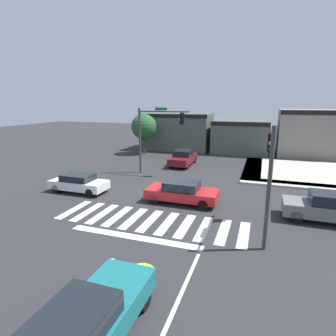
{
  "coord_description": "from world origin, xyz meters",
  "views": [
    {
      "loc": [
        5.54,
        -17.53,
        6.35
      ],
      "look_at": [
        -0.59,
        0.21,
        1.87
      ],
      "focal_mm": 29.62,
      "sensor_mm": 36.0,
      "label": 1
    }
  ],
  "objects": [
    {
      "name": "curb_corner_northeast",
      "position": [
        8.49,
        9.42,
        0.07
      ],
      "size": [
        10.0,
        10.6,
        0.15
      ],
      "color": "#B2AA9E",
      "rests_on": "ground_plane"
    },
    {
      "name": "car_teal",
      "position": [
        1.62,
        -12.47,
        0.79
      ],
      "size": [
        1.77,
        4.64,
        1.58
      ],
      "rotation": [
        0.0,
        0.0,
        1.57
      ],
      "color": "#196B70",
      "rests_on": "ground_plane"
    },
    {
      "name": "lane_markings",
      "position": [
        1.11,
        -12.02,
        0.0
      ],
      "size": [
        6.8,
        20.25,
        0.01
      ],
      "color": "white",
      "rests_on": "ground_plane"
    },
    {
      "name": "car_gray",
      "position": [
        9.07,
        -1.44,
        0.82
      ],
      "size": [
        4.27,
        1.81,
        1.61
      ],
      "rotation": [
        0.0,
        0.0,
        3.14
      ],
      "color": "slate",
      "rests_on": "ground_plane"
    },
    {
      "name": "car_maroon",
      "position": [
        -2.11,
        9.4,
        0.78
      ],
      "size": [
        1.93,
        4.67,
        1.56
      ],
      "rotation": [
        0.0,
        0.0,
        -1.57
      ],
      "color": "maroon",
      "rests_on": "ground_plane"
    },
    {
      "name": "roadside_tree",
      "position": [
        -8.5,
        14.0,
        3.38
      ],
      "size": [
        3.11,
        3.11,
        4.95
      ],
      "color": "#4C3823",
      "rests_on": "ground_plane"
    },
    {
      "name": "ground_plane",
      "position": [
        0.0,
        0.0,
        0.0
      ],
      "size": [
        120.0,
        120.0,
        0.0
      ],
      "primitive_type": "plane",
      "color": "#2B2B2D"
    },
    {
      "name": "crosswalk_near",
      "position": [
        -0.0,
        -4.5,
        0.0
      ],
      "size": [
        10.49,
        2.97,
        0.01
      ],
      "color": "silver",
      "rests_on": "ground_plane"
    },
    {
      "name": "traffic_signal_southeast",
      "position": [
        5.93,
        -4.14,
        3.66
      ],
      "size": [
        0.32,
        4.17,
        5.44
      ],
      "rotation": [
        0.0,
        0.0,
        1.57
      ],
      "color": "#383A3D",
      "rests_on": "ground_plane"
    },
    {
      "name": "car_red",
      "position": [
        0.84,
        -1.15,
        0.72
      ],
      "size": [
        4.6,
        1.94,
        1.42
      ],
      "rotation": [
        0.0,
        0.0,
        3.14
      ],
      "color": "red",
      "rests_on": "ground_plane"
    },
    {
      "name": "storefront_row",
      "position": [
        2.7,
        18.84,
        2.49
      ],
      "size": [
        24.02,
        6.41,
        5.5
      ],
      "color": "#4C564C",
      "rests_on": "ground_plane"
    },
    {
      "name": "bike_detector_marking",
      "position": [
        1.46,
        -8.92,
        0.0
      ],
      "size": [
        1.08,
        1.08,
        0.01
      ],
      "color": "yellow",
      "rests_on": "ground_plane"
    },
    {
      "name": "car_white",
      "position": [
        -6.81,
        -1.51,
        0.68
      ],
      "size": [
        4.15,
        1.73,
        1.32
      ],
      "rotation": [
        0.0,
        0.0,
        3.14
      ],
      "color": "white",
      "rests_on": "ground_plane"
    },
    {
      "name": "traffic_signal_northwest",
      "position": [
        -3.27,
        5.13,
        4.1
      ],
      "size": [
        4.62,
        0.32,
        5.9
      ],
      "color": "#383A3D",
      "rests_on": "ground_plane"
    }
  ]
}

